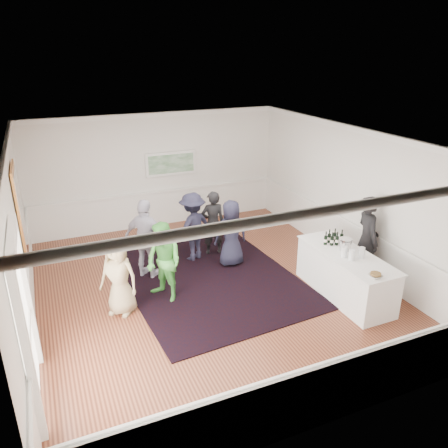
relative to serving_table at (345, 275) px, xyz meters
name	(u,v)px	position (x,y,z in m)	size (l,w,h in m)	color
floor	(210,288)	(-2.43, 1.34, -0.48)	(8.00, 8.00, 0.00)	brown
ceiling	(208,139)	(-2.43, 1.34, 2.72)	(7.00, 8.00, 0.02)	white
wall_left	(19,248)	(-5.93, 1.34, 1.12)	(0.02, 8.00, 3.20)	white
wall_right	(351,197)	(1.07, 1.34, 1.12)	(0.02, 8.00, 3.20)	white
wall_back	(157,171)	(-2.43, 5.34, 1.12)	(7.00, 0.02, 3.20)	white
wall_front	(329,328)	(-2.43, -2.66, 1.12)	(7.00, 0.02, 3.20)	white
wainscoting	(210,267)	(-2.43, 1.34, 0.02)	(7.00, 8.00, 1.00)	white
mirror	(20,212)	(-5.89, 2.64, 1.32)	(0.05, 1.25, 1.85)	#DC8B40
doorway	(25,314)	(-5.88, -0.56, 0.94)	(0.10, 1.78, 2.56)	white
landscape_painting	(171,164)	(-2.03, 5.28, 1.30)	(1.44, 0.06, 0.66)	white
area_rug	(209,278)	(-2.30, 1.76, -0.47)	(3.53, 4.63, 0.02)	black
serving_table	(345,275)	(0.00, 0.00, 0.00)	(0.89, 2.34, 0.95)	white
bartender	(367,240)	(0.77, 0.33, 0.50)	(0.71, 0.47, 1.96)	black
guest_tan	(119,277)	(-4.34, 1.18, 0.30)	(0.76, 0.49, 1.55)	tan
guest_green	(164,262)	(-3.42, 1.33, 0.35)	(0.80, 0.62, 1.65)	green
guest_lilac	(147,239)	(-3.50, 2.39, 0.43)	(1.06, 0.44, 1.81)	#AFAABF
guest_dark_a	(193,227)	(-2.29, 2.82, 0.36)	(1.08, 0.62, 1.68)	black
guest_dark_b	(213,223)	(-1.74, 2.91, 0.33)	(0.59, 0.39, 1.62)	black
guest_navy	(231,233)	(-1.56, 2.21, 0.31)	(0.77, 0.50, 1.58)	black
wine_bottles	(333,237)	(0.03, 0.52, 0.63)	(0.44, 0.24, 0.31)	black
juice_pitchers	(353,253)	(-0.05, -0.20, 0.59)	(0.40, 0.29, 0.24)	#7AAB3D
ice_bucket	(345,245)	(0.06, 0.17, 0.59)	(0.26, 0.26, 0.24)	silver
nut_bowl	(376,275)	(-0.14, -0.98, 0.51)	(0.24, 0.24, 0.08)	white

